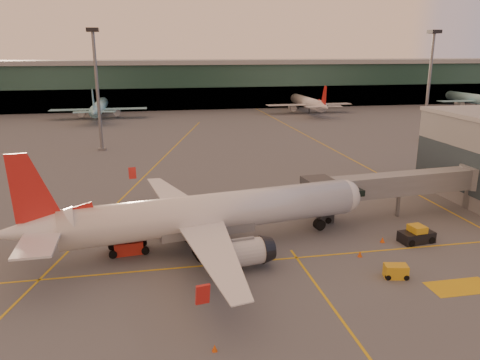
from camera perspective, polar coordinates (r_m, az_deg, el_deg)
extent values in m
plane|color=#4C4F54|center=(44.98, 2.67, -12.62)|extent=(600.00, 600.00, 0.00)
cube|color=gold|center=(49.32, 1.28, -9.93)|extent=(80.00, 0.25, 0.01)
cube|color=gold|center=(86.12, -10.99, 1.02)|extent=(31.30, 115.98, 0.01)
cube|color=gold|center=(117.40, 8.87, 4.99)|extent=(0.25, 160.00, 0.01)
cube|color=gold|center=(39.91, 12.85, -17.02)|extent=(0.25, 30.00, 0.01)
cube|color=gold|center=(49.01, 25.26, -11.72)|extent=(6.00, 3.00, 0.01)
cube|color=#19382D|center=(181.20, -8.17, 11.26)|extent=(400.00, 18.00, 16.00)
cube|color=gray|center=(180.77, -8.27, 14.04)|extent=(400.00, 20.00, 1.60)
cube|color=black|center=(173.09, -7.95, 9.74)|extent=(400.00, 1.00, 8.00)
cube|color=#2D3D47|center=(72.61, 25.30, 1.14)|extent=(0.30, 21.60, 6.00)
cylinder|color=slate|center=(105.34, -16.97, 10.17)|extent=(0.70, 0.70, 25.00)
cube|color=black|center=(105.04, -17.54, 17.07)|extent=(2.40, 2.40, 0.80)
cube|color=slate|center=(107.05, -16.46, 3.64)|extent=(1.60, 1.60, 0.50)
cylinder|color=slate|center=(119.76, 21.98, 10.30)|extent=(0.70, 0.70, 25.00)
cube|color=black|center=(119.51, 22.62, 16.36)|extent=(2.40, 2.40, 0.80)
cube|color=slate|center=(121.28, 21.40, 4.55)|extent=(1.60, 1.60, 0.50)
cylinder|color=silver|center=(51.29, -2.99, -3.89)|extent=(32.66, 9.31, 4.16)
sphere|color=silver|center=(57.93, 12.50, -1.95)|extent=(4.08, 4.08, 4.08)
cube|color=black|center=(58.41, 13.51, -1.33)|extent=(2.28, 2.97, 0.73)
cone|color=silver|center=(49.32, -23.69, -5.68)|extent=(7.66, 5.04, 3.95)
cube|color=silver|center=(45.94, -23.42, -7.05)|extent=(3.50, 6.79, 0.21)
cylinder|color=silver|center=(46.83, 0.33, -8.86)|extent=(4.73, 3.37, 2.70)
cylinder|color=black|center=(49.47, -4.64, -8.71)|extent=(2.08, 1.74, 1.87)
cylinder|color=black|center=(49.24, -4.66, -8.11)|extent=(0.37, 0.37, 1.14)
cube|color=silver|center=(52.61, -23.10, -4.19)|extent=(5.20, 7.41, 0.21)
cylinder|color=silver|center=(57.98, -4.09, -3.97)|extent=(4.73, 3.37, 2.70)
cylinder|color=black|center=(54.29, -6.21, -6.48)|extent=(2.08, 1.74, 1.87)
cylinder|color=black|center=(54.08, -6.23, -5.92)|extent=(0.37, 0.37, 1.14)
cube|color=slate|center=(51.45, -4.24, -5.46)|extent=(10.68, 4.93, 1.66)
cylinder|color=black|center=(57.39, 9.63, -5.37)|extent=(1.43, 1.03, 1.31)
cube|color=slate|center=(64.21, 18.91, -0.43)|extent=(24.20, 4.92, 2.70)
cube|color=#2D3035|center=(58.89, 9.44, -1.19)|extent=(3.71, 3.71, 3.00)
cube|color=#2D3035|center=(61.21, 10.34, -3.79)|extent=(1.60, 2.40, 2.40)
cylinder|color=black|center=(60.52, 10.67, -4.84)|extent=(0.80, 0.40, 0.80)
cylinder|color=black|center=(62.44, 9.94, -4.16)|extent=(0.80, 0.40, 0.80)
cylinder|color=slate|center=(65.02, 18.69, -2.87)|extent=(0.50, 0.50, 3.16)
cylinder|color=slate|center=(71.76, 26.78, 0.36)|extent=(4.40, 4.40, 3.00)
cylinder|color=slate|center=(72.49, 26.51, -1.84)|extent=(2.40, 2.40, 3.16)
cube|color=red|center=(52.64, -13.46, -7.84)|extent=(3.23, 2.57, 1.41)
cube|color=silver|center=(51.81, -13.92, -5.63)|extent=(5.67, 2.93, 2.63)
cylinder|color=black|center=(51.67, -15.22, -8.77)|extent=(0.88, 0.42, 0.84)
cylinder|color=black|center=(51.83, -11.46, -8.44)|extent=(0.88, 0.42, 0.84)
cube|color=gold|center=(48.33, 18.46, -10.50)|extent=(2.40, 1.73, 1.30)
cylinder|color=black|center=(47.78, 17.60, -11.25)|extent=(0.59, 0.38, 0.54)
cylinder|color=black|center=(48.30, 19.61, -11.14)|extent=(0.59, 0.38, 0.54)
cube|color=black|center=(57.50, 20.70, -6.49)|extent=(4.08, 2.51, 1.25)
cube|color=gold|center=(57.20, 20.78, -5.70)|extent=(1.80, 2.00, 1.02)
cylinder|color=black|center=(56.12, 20.16, -7.23)|extent=(0.83, 0.44, 0.79)
cylinder|color=black|center=(57.78, 22.30, -6.80)|extent=(0.83, 0.44, 0.79)
cone|color=#DB500B|center=(56.25, 16.99, -6.98)|extent=(0.50, 0.50, 0.64)
cube|color=#DB500B|center=(56.36, 16.96, -7.26)|extent=(0.43, 0.43, 0.03)
cone|color=#DB500B|center=(54.74, -24.51, -8.43)|extent=(0.44, 0.44, 0.56)
cube|color=#DB500B|center=(54.85, -24.48, -8.68)|extent=(0.38, 0.38, 0.03)
cone|color=#DB500B|center=(36.31, -3.11, -19.76)|extent=(0.41, 0.41, 0.53)
cube|color=#DB500B|center=(36.45, -3.10, -20.08)|extent=(0.36, 0.36, 0.03)
cone|color=#DB500B|center=(67.59, -6.69, -2.58)|extent=(0.47, 0.47, 0.59)
cube|color=#DB500B|center=(67.68, -6.68, -2.80)|extent=(0.40, 0.40, 0.03)
cone|color=#DB500B|center=(51.92, 14.43, -8.73)|extent=(0.49, 0.49, 0.62)
cube|color=#DB500B|center=(52.04, 14.41, -9.02)|extent=(0.42, 0.42, 0.03)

